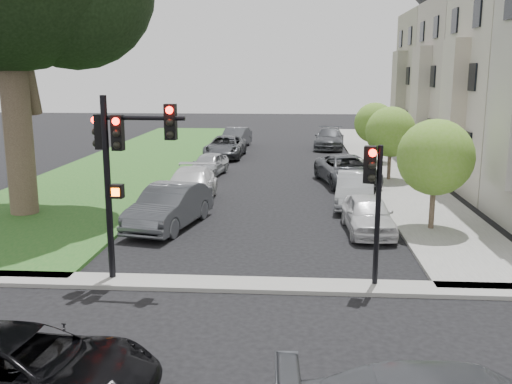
# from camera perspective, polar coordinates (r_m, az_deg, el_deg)

# --- Properties ---
(ground) EXTENTS (140.00, 140.00, 0.00)m
(ground) POSITION_cam_1_polar(r_m,az_deg,el_deg) (13.77, -1.51, -12.47)
(ground) COLOR black
(ground) RESTS_ON ground
(grass_strip) EXTENTS (8.00, 44.00, 0.12)m
(grass_strip) POSITION_cam_1_polar(r_m,az_deg,el_deg) (38.32, -11.51, 3.12)
(grass_strip) COLOR #1C521A
(grass_strip) RESTS_ON ground
(sidewalk_right) EXTENTS (3.50, 44.00, 0.12)m
(sidewalk_right) POSITION_cam_1_polar(r_m,az_deg,el_deg) (37.33, 12.51, 2.86)
(sidewalk_right) COLOR gray
(sidewalk_right) RESTS_ON ground
(sidewalk_cross) EXTENTS (60.00, 1.00, 0.12)m
(sidewalk_cross) POSITION_cam_1_polar(r_m,az_deg,el_deg) (15.59, -0.79, -9.26)
(sidewalk_cross) COLOR gray
(sidewalk_cross) RESTS_ON ground
(house_c) EXTENTS (7.70, 7.55, 15.97)m
(house_c) POSITION_cam_1_polar(r_m,az_deg,el_deg) (37.25, 22.14, 12.88)
(house_c) COLOR beige
(house_c) RESTS_ON ground
(house_d) EXTENTS (7.70, 7.55, 15.97)m
(house_d) POSITION_cam_1_polar(r_m,az_deg,el_deg) (44.46, 19.14, 12.77)
(house_d) COLOR gray
(house_d) RESTS_ON ground
(small_tree_a) EXTENTS (2.73, 2.73, 4.10)m
(small_tree_a) POSITION_cam_1_polar(r_m,az_deg,el_deg) (21.32, 17.49, 3.32)
(small_tree_a) COLOR #43352A
(small_tree_a) RESTS_ON ground
(small_tree_b) EXTENTS (2.65, 2.65, 3.98)m
(small_tree_b) POSITION_cam_1_polar(r_m,az_deg,el_deg) (30.98, 13.32, 5.87)
(small_tree_b) COLOR #43352A
(small_tree_b) RESTS_ON ground
(small_tree_c) EXTENTS (2.58, 2.58, 3.87)m
(small_tree_c) POSITION_cam_1_polar(r_m,az_deg,el_deg) (37.24, 11.77, 6.77)
(small_tree_c) COLOR #43352A
(small_tree_c) RESTS_ON ground
(traffic_signal_main) EXTENTS (2.49, 0.64, 5.10)m
(traffic_signal_main) POSITION_cam_1_polar(r_m,az_deg,el_deg) (15.59, -13.32, 3.59)
(traffic_signal_main) COLOR black
(traffic_signal_main) RESTS_ON ground
(traffic_signal_secondary) EXTENTS (0.52, 0.42, 3.86)m
(traffic_signal_secondary) POSITION_cam_1_polar(r_m,az_deg,el_deg) (15.12, 11.68, 0.22)
(traffic_signal_secondary) COLOR black
(traffic_signal_secondary) RESTS_ON ground
(car_cross_near) EXTENTS (4.91, 2.50, 1.33)m
(car_cross_near) POSITION_cam_1_polar(r_m,az_deg,el_deg) (11.03, -22.34, -16.05)
(car_cross_near) COLOR black
(car_cross_near) RESTS_ON ground
(car_parked_0) EXTENTS (1.78, 4.06, 1.36)m
(car_parked_0) POSITION_cam_1_polar(r_m,az_deg,el_deg) (20.96, 11.14, -2.19)
(car_parked_0) COLOR silver
(car_parked_0) RESTS_ON ground
(car_parked_1) EXTENTS (2.07, 4.59, 1.46)m
(car_parked_1) POSITION_cam_1_polar(r_m,az_deg,el_deg) (25.01, 9.91, 0.23)
(car_parked_1) COLOR #999BA0
(car_parked_1) RESTS_ON ground
(car_parked_2) EXTENTS (3.49, 5.82, 1.51)m
(car_parked_2) POSITION_cam_1_polar(r_m,az_deg,el_deg) (29.80, 9.13, 2.15)
(car_parked_2) COLOR #3F4247
(car_parked_2) RESTS_ON ground
(car_parked_4) EXTENTS (2.65, 5.57, 1.57)m
(car_parked_4) POSITION_cam_1_polar(r_m,az_deg,el_deg) (44.23, 7.34, 5.34)
(car_parked_4) COLOR #3F4247
(car_parked_4) RESTS_ON ground
(car_parked_5) EXTENTS (2.67, 5.11, 1.60)m
(car_parked_5) POSITION_cam_1_polar(r_m,az_deg,el_deg) (21.48, -8.65, -1.44)
(car_parked_5) COLOR #3F4247
(car_parked_5) RESTS_ON ground
(car_parked_6) EXTENTS (2.26, 5.22, 1.50)m
(car_parked_6) POSITION_cam_1_polar(r_m,az_deg,el_deg) (25.54, -6.59, 0.61)
(car_parked_6) COLOR silver
(car_parked_6) RESTS_ON ground
(car_parked_7) EXTENTS (2.12, 4.00, 1.30)m
(car_parked_7) POSITION_cam_1_polar(r_m,az_deg,el_deg) (32.25, -4.73, 2.79)
(car_parked_7) COLOR #999BA0
(car_parked_7) RESTS_ON ground
(car_parked_8) EXTENTS (2.59, 5.36, 1.47)m
(car_parked_8) POSITION_cam_1_polar(r_m,az_deg,el_deg) (39.23, -3.10, 4.54)
(car_parked_8) COLOR #3F4247
(car_parked_8) RESTS_ON ground
(car_parked_9) EXTENTS (2.26, 4.84, 1.53)m
(car_parked_9) POSITION_cam_1_polar(r_m,az_deg,el_deg) (44.54, -2.05, 5.45)
(car_parked_9) COLOR #3F4247
(car_parked_9) RESTS_ON ground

